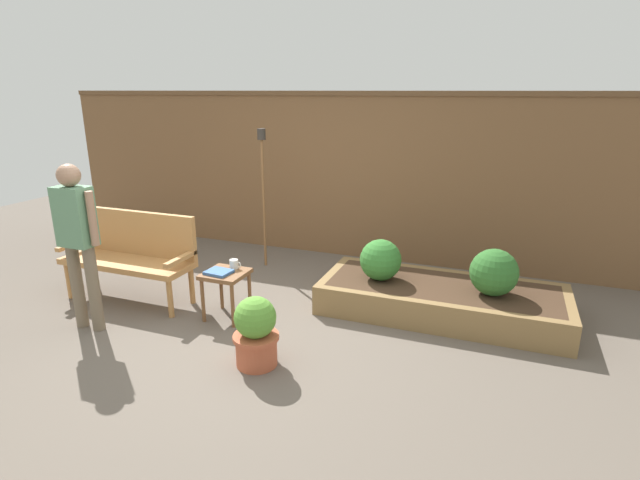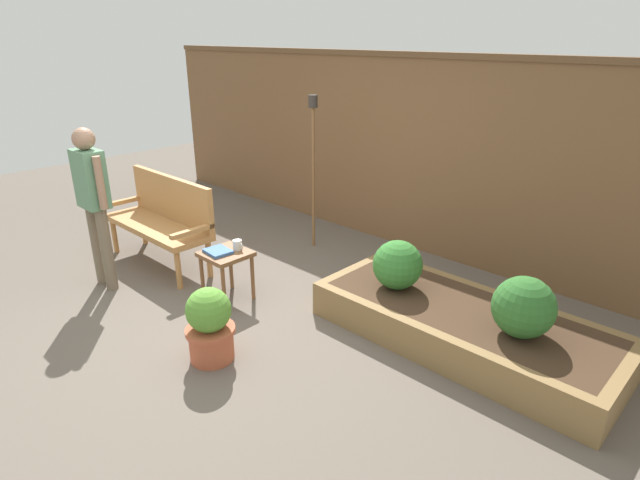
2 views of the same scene
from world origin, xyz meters
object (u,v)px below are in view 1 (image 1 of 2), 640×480
(book_on_table, at_px, (219,272))
(potted_boxwood, at_px, (256,332))
(cup_on_table, at_px, (234,264))
(shrub_far_corner, at_px, (494,272))
(person_by_bench, at_px, (77,233))
(tiki_torch, at_px, (263,174))
(side_table, at_px, (226,280))
(garden_bench, at_px, (132,250))
(shrub_near_bench, at_px, (381,260))

(book_on_table, xyz_separation_m, potted_boxwood, (0.72, -0.62, -0.20))
(cup_on_table, relative_size, potted_boxwood, 0.21)
(shrub_far_corner, relative_size, person_by_bench, 0.29)
(book_on_table, height_order, shrub_far_corner, shrub_far_corner)
(shrub_far_corner, relative_size, tiki_torch, 0.26)
(side_table, relative_size, tiki_torch, 0.28)
(side_table, bearing_deg, potted_boxwood, -44.55)
(potted_boxwood, bearing_deg, side_table, 135.45)
(cup_on_table, xyz_separation_m, potted_boxwood, (0.65, -0.79, -0.23))
(garden_bench, bearing_deg, shrub_near_bench, 15.85)
(garden_bench, height_order, tiki_torch, tiki_torch)
(shrub_far_corner, height_order, tiki_torch, tiki_torch)
(shrub_near_bench, bearing_deg, book_on_table, -148.26)
(shrub_far_corner, bearing_deg, potted_boxwood, -139.89)
(person_by_bench, bearing_deg, tiki_torch, 70.58)
(cup_on_table, bearing_deg, book_on_table, -112.92)
(cup_on_table, height_order, shrub_near_bench, shrub_near_bench)
(potted_boxwood, relative_size, person_by_bench, 0.38)
(book_on_table, bearing_deg, side_table, 61.73)
(side_table, relative_size, book_on_table, 2.05)
(side_table, bearing_deg, shrub_near_bench, 30.70)
(cup_on_table, height_order, potted_boxwood, potted_boxwood)
(shrub_far_corner, xyz_separation_m, person_by_bench, (-3.54, -1.45, 0.41))
(potted_boxwood, relative_size, shrub_near_bench, 1.41)
(cup_on_table, xyz_separation_m, tiki_torch, (-0.38, 1.39, 0.65))
(garden_bench, bearing_deg, potted_boxwood, -21.97)
(tiki_torch, bearing_deg, garden_bench, -120.70)
(garden_bench, xyz_separation_m, tiki_torch, (0.84, 1.42, 0.64))
(potted_boxwood, xyz_separation_m, tiki_torch, (-1.03, 2.18, 0.88))
(cup_on_table, xyz_separation_m, person_by_bench, (-1.14, -0.77, 0.41))
(book_on_table, distance_m, potted_boxwood, 0.97)
(side_table, height_order, shrub_far_corner, shrub_far_corner)
(book_on_table, bearing_deg, garden_bench, 178.54)
(garden_bench, distance_m, tiki_torch, 1.77)
(book_on_table, xyz_separation_m, shrub_far_corner, (2.47, 0.85, 0.03))
(cup_on_table, distance_m, shrub_near_bench, 1.47)
(book_on_table, bearing_deg, cup_on_table, 72.34)
(tiki_torch, bearing_deg, cup_on_table, -74.80)
(garden_bench, distance_m, shrub_near_bench, 2.63)
(potted_boxwood, height_order, shrub_far_corner, shrub_far_corner)
(potted_boxwood, distance_m, shrub_near_bench, 1.62)
(shrub_far_corner, bearing_deg, book_on_table, -160.98)
(garden_bench, distance_m, person_by_bench, 0.84)
(garden_bench, bearing_deg, side_table, -3.82)
(garden_bench, distance_m, side_table, 1.20)
(cup_on_table, relative_size, tiki_torch, 0.07)
(tiki_torch, relative_size, person_by_bench, 1.11)
(shrub_near_bench, relative_size, tiki_torch, 0.24)
(book_on_table, height_order, person_by_bench, person_by_bench)
(shrub_near_bench, xyz_separation_m, tiki_torch, (-1.68, 0.70, 0.67))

